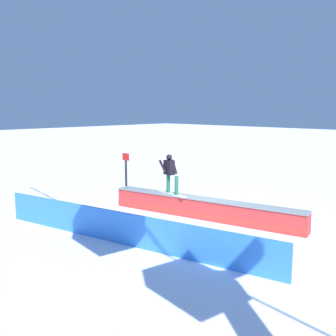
% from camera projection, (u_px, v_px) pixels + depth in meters
% --- Properties ---
extents(ground_plane, '(120.00, 120.00, 0.00)m').
position_uv_depth(ground_plane, '(203.00, 218.00, 13.62)').
color(ground_plane, white).
extents(grind_box, '(7.18, 2.00, 0.72)m').
position_uv_depth(grind_box, '(203.00, 209.00, 13.57)').
color(grind_box, red).
rests_on(grind_box, ground_plane).
extents(snowboarder, '(1.49, 0.51, 1.45)m').
position_uv_depth(snowboarder, '(170.00, 172.00, 14.17)').
color(snowboarder, silver).
rests_on(snowboarder, grind_box).
extents(safety_fence, '(9.32, 1.96, 0.94)m').
position_uv_depth(safety_fence, '(122.00, 228.00, 10.95)').
color(safety_fence, '#3683ED').
rests_on(safety_fence, ground_plane).
extents(trail_marker, '(0.40, 0.10, 1.94)m').
position_uv_depth(trail_marker, '(126.00, 174.00, 16.53)').
color(trail_marker, '#262628').
rests_on(trail_marker, ground_plane).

